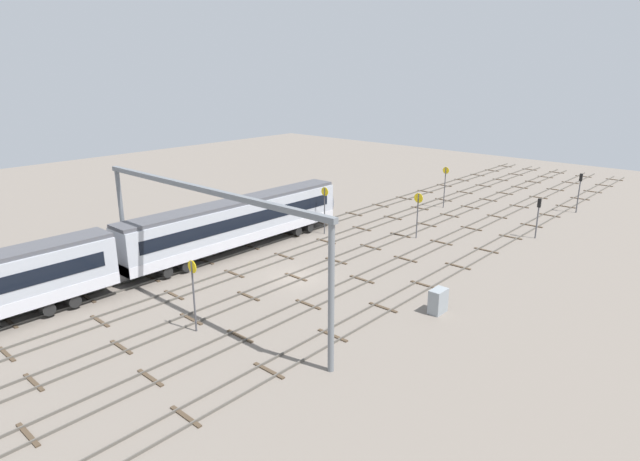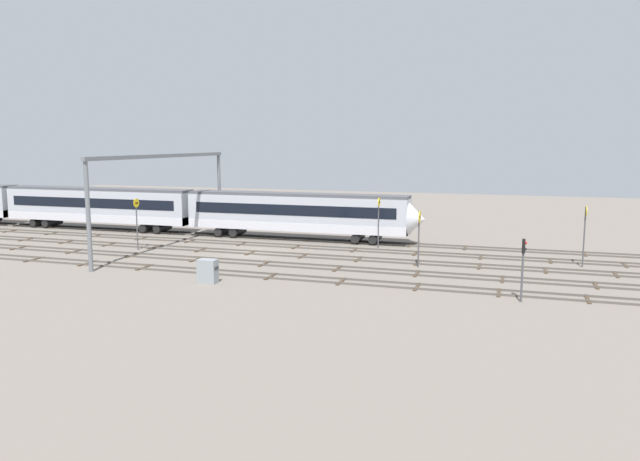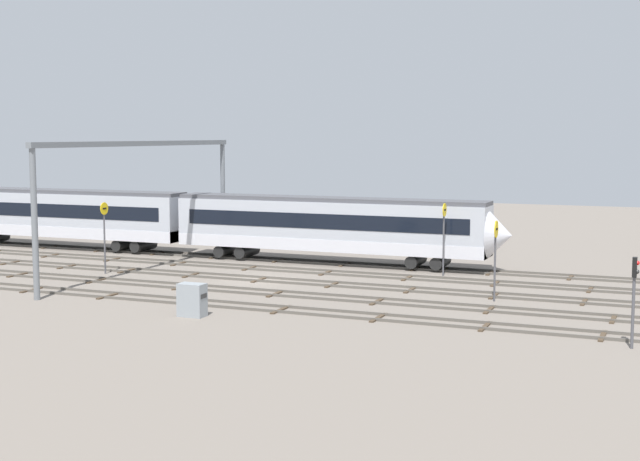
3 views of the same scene
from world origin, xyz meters
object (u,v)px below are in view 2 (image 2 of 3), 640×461
relay_cabinet (208,271)px  train (103,207)px  signal_light_trackside_departure (523,261)px  speed_sign_near_foreground (419,230)px  overhead_gantry (165,176)px  speed_sign_mid_trackside (137,217)px  speed_sign_distant_end (379,215)px  speed_sign_far_trackside (585,229)px

relay_cabinet → train: bearing=140.0°
signal_light_trackside_departure → relay_cabinet: size_ratio=2.35×
speed_sign_near_foreground → signal_light_trackside_departure: bearing=-48.4°
overhead_gantry → speed_sign_mid_trackside: (-2.26, -1.54, -3.91)m
train → speed_sign_distant_end: (33.65, -2.50, 0.58)m
overhead_gantry → signal_light_trackside_departure: 34.74m
train → speed_sign_distant_end: size_ratio=15.13×
signal_light_trackside_departure → speed_sign_far_trackside: bearing=69.6°
train → speed_sign_far_trackside: 52.15m
relay_cabinet → speed_sign_far_trackside: bearing=28.5°
speed_sign_near_foreground → speed_sign_distant_end: 9.48m
speed_sign_mid_trackside → speed_sign_far_trackside: speed_sign_far_trackside is taller
train → relay_cabinet: (24.86, -20.89, -1.78)m
train → overhead_gantry: overhead_gantry is taller
speed_sign_distant_end → signal_light_trackside_departure: (13.18, -17.06, -0.50)m
speed_sign_mid_trackside → speed_sign_distant_end: size_ratio=1.00×
speed_sign_far_trackside → overhead_gantry: bearing=-176.0°
overhead_gantry → speed_sign_near_foreground: (24.72, -1.56, -3.96)m
speed_sign_mid_trackside → signal_light_trackside_departure: 36.20m
speed_sign_near_foreground → speed_sign_far_trackside: speed_sign_far_trackside is taller
overhead_gantry → signal_light_trackside_departure: size_ratio=5.58×
train → speed_sign_mid_trackside: bearing=-41.6°
speed_sign_far_trackside → relay_cabinet: (-26.90, -14.59, -2.34)m
train → speed_sign_mid_trackside: size_ratio=15.19×
speed_sign_far_trackside → speed_sign_distant_end: size_ratio=1.02×
speed_sign_mid_trackside → train: bearing=138.4°
speed_sign_near_foreground → speed_sign_mid_trackside: size_ratio=0.95×
speed_sign_mid_trackside → speed_sign_far_trackside: bearing=5.9°
train → speed_sign_mid_trackside: (11.79, -10.45, 0.51)m
speed_sign_near_foreground → train: bearing=164.9°
train → overhead_gantry: bearing=-32.4°
speed_sign_distant_end → signal_light_trackside_departure: 21.57m
speed_sign_far_trackside → signal_light_trackside_departure: bearing=-110.4°
speed_sign_near_foreground → relay_cabinet: bearing=-143.2°
speed_sign_near_foreground → signal_light_trackside_departure: size_ratio=1.13×
signal_light_trackside_departure → speed_sign_distant_end: bearing=127.7°
overhead_gantry → speed_sign_far_trackside: overhead_gantry is taller
speed_sign_far_trackside → speed_sign_distant_end: (-18.11, 3.80, 0.01)m
speed_sign_mid_trackside → relay_cabinet: size_ratio=2.81×
speed_sign_distant_end → speed_sign_far_trackside: bearing=-11.9°
speed_sign_mid_trackside → signal_light_trackside_departure: (35.04, -9.11, -0.43)m
train → speed_sign_near_foreground: train is taller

